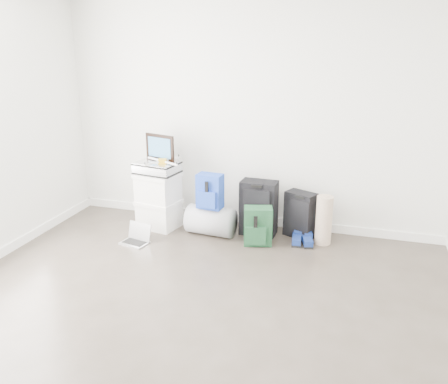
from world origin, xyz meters
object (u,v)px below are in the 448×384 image
(boxes_stack, at_px, (159,200))
(carry_on, at_px, (300,215))
(large_suitcase, at_px, (258,208))
(briefcase, at_px, (157,168))
(laptop, at_px, (137,238))
(duffel_bag, at_px, (211,221))

(boxes_stack, bearing_deg, carry_on, 17.84)
(boxes_stack, bearing_deg, large_suitcase, 17.45)
(large_suitcase, xyz_separation_m, carry_on, (0.47, 0.06, -0.05))
(boxes_stack, height_order, large_suitcase, boxes_stack)
(briefcase, bearing_deg, laptop, -87.00)
(briefcase, distance_m, large_suitcase, 1.26)
(boxes_stack, bearing_deg, laptop, -85.16)
(large_suitcase, bearing_deg, briefcase, -171.67)
(large_suitcase, relative_size, carry_on, 1.20)
(carry_on, bearing_deg, briefcase, -148.78)
(briefcase, bearing_deg, duffel_bag, 5.68)
(briefcase, xyz_separation_m, large_suitcase, (1.18, 0.13, -0.42))
(carry_on, bearing_deg, boxes_stack, -148.78)
(duffel_bag, height_order, carry_on, carry_on)
(duffel_bag, distance_m, carry_on, 1.02)
(large_suitcase, distance_m, carry_on, 0.48)
(briefcase, distance_m, duffel_bag, 0.88)
(briefcase, height_order, large_suitcase, briefcase)
(boxes_stack, xyz_separation_m, laptop, (-0.05, -0.50, -0.28))
(boxes_stack, height_order, duffel_bag, boxes_stack)
(briefcase, bearing_deg, carry_on, 16.00)
(briefcase, bearing_deg, boxes_stack, 125.87)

